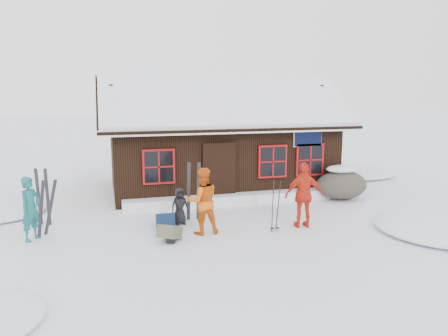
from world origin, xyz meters
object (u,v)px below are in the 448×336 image
(skier_teal, at_px, (31,209))
(ski_poles, at_px, (275,207))
(backpack_blue, at_px, (165,223))
(backpack_olive, at_px, (170,235))
(skier_orange_left, at_px, (202,201))
(boulder, at_px, (341,184))
(skier_crouched, at_px, (180,206))
(ski_pair_left, at_px, (46,208))
(skier_orange_right, at_px, (304,195))

(skier_teal, bearing_deg, ski_poles, -65.21)
(backpack_blue, xyz_separation_m, backpack_olive, (-0.03, -1.01, -0.01))
(skier_orange_left, relative_size, backpack_olive, 2.98)
(boulder, bearing_deg, skier_crouched, -166.67)
(ski_poles, bearing_deg, skier_teal, 171.22)
(skier_crouched, bearing_deg, boulder, 2.65)
(skier_crouched, relative_size, ski_pair_left, 0.70)
(skier_orange_left, height_order, boulder, skier_orange_left)
(skier_orange_right, distance_m, backpack_olive, 3.84)
(skier_crouched, xyz_separation_m, backpack_blue, (-0.47, -0.35, -0.36))
(skier_teal, height_order, ski_poles, skier_teal)
(skier_orange_left, xyz_separation_m, skier_crouched, (-0.45, 0.97, -0.36))
(skier_crouched, distance_m, ski_pair_left, 3.54)
(skier_orange_left, relative_size, ski_poles, 1.24)
(skier_orange_right, height_order, boulder, skier_orange_right)
(skier_teal, distance_m, ski_poles, 6.30)
(ski_poles, bearing_deg, boulder, 37.19)
(ski_poles, bearing_deg, ski_pair_left, 167.66)
(skier_teal, xyz_separation_m, boulder, (9.78, 1.74, -0.28))
(skier_orange_left, distance_m, backpack_olive, 1.25)
(skier_teal, height_order, skier_orange_right, skier_orange_right)
(boulder, xyz_separation_m, backpack_blue, (-6.40, -1.76, -0.37))
(skier_orange_left, xyz_separation_m, ski_poles, (1.93, -0.32, -0.21))
(backpack_blue, relative_size, backpack_olive, 1.06)
(skier_orange_right, distance_m, boulder, 3.73)
(skier_crouched, xyz_separation_m, ski_pair_left, (-3.53, -0.00, 0.19))
(skier_crouched, bearing_deg, skier_orange_right, -30.39)
(skier_crouched, bearing_deg, skier_orange_left, -75.90)
(backpack_blue, bearing_deg, skier_orange_left, -31.96)
(backpack_blue, height_order, backpack_olive, backpack_blue)
(skier_orange_left, xyz_separation_m, backpack_blue, (-0.91, 0.62, -0.72))
(skier_crouched, distance_m, backpack_olive, 1.49)
(boulder, bearing_deg, skier_orange_left, -156.58)
(ski_pair_left, bearing_deg, backpack_blue, -39.54)
(skier_crouched, bearing_deg, skier_teal, 174.27)
(ski_pair_left, height_order, backpack_blue, ski_pair_left)
(backpack_olive, bearing_deg, skier_orange_left, 55.89)
(boulder, distance_m, ski_poles, 4.47)
(skier_orange_left, height_order, skier_crouched, skier_orange_left)
(skier_orange_left, xyz_separation_m, backpack_olive, (-0.94, -0.38, -0.73))
(ski_poles, bearing_deg, skier_crouched, 151.47)
(skier_orange_right, bearing_deg, ski_pair_left, -3.47)
(boulder, relative_size, backpack_blue, 2.88)
(skier_teal, distance_m, boulder, 9.94)
(skier_teal, distance_m, skier_crouched, 3.87)
(boulder, distance_m, ski_pair_left, 9.58)
(ski_pair_left, height_order, backpack_olive, ski_pair_left)
(skier_crouched, height_order, backpack_blue, skier_crouched)
(skier_orange_right, relative_size, backpack_olive, 3.05)
(ski_pair_left, relative_size, backpack_blue, 2.39)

